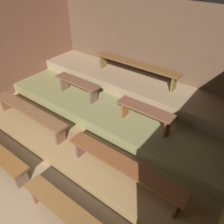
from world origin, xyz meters
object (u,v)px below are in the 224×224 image
at_px(bench_floor_right, 77,219).
at_px(bench_middle_left, 77,84).
at_px(bench_lower_right, 123,166).
at_px(bench_lower_left, 29,111).
at_px(bench_middle_right, 146,112).
at_px(bench_upper_center, 136,65).

bearing_deg(bench_floor_right, bench_middle_left, 133.41).
height_order(bench_floor_right, bench_lower_right, bench_lower_right).
bearing_deg(bench_lower_left, bench_middle_left, 75.44).
bearing_deg(bench_middle_left, bench_lower_left, -104.56).
xyz_separation_m(bench_lower_right, bench_middle_left, (-2.24, 1.24, 0.25)).
bearing_deg(bench_middle_right, bench_lower_left, -151.04).
xyz_separation_m(bench_floor_right, bench_lower_left, (-2.47, 1.03, 0.28)).
bearing_deg(bench_middle_right, bench_upper_center, 130.22).
relative_size(bench_floor_right, bench_middle_left, 1.70).
bearing_deg(bench_upper_center, bench_middle_right, -49.78).
relative_size(bench_middle_right, bench_upper_center, 0.52).
bearing_deg(bench_floor_right, bench_middle_right, 95.65).
bearing_deg(bench_lower_right, bench_middle_left, 151.04).
distance_m(bench_floor_right, bench_lower_right, 1.07).
height_order(bench_lower_right, bench_middle_right, bench_middle_right).
xyz_separation_m(bench_middle_right, bench_upper_center, (-1.03, 1.22, 0.30)).
bearing_deg(bench_middle_left, bench_lower_right, -28.96).
bearing_deg(bench_middle_left, bench_upper_center, 53.98).
distance_m(bench_middle_left, bench_upper_center, 1.54).
bearing_deg(bench_upper_center, bench_floor_right, -70.18).
bearing_deg(bench_middle_left, bench_floor_right, -46.59).
xyz_separation_m(bench_lower_left, bench_lower_right, (2.56, 0.00, 0.00)).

